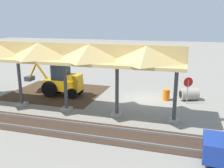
{
  "coord_description": "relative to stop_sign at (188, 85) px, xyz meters",
  "views": [
    {
      "loc": [
        -3.04,
        19.76,
        6.41
      ],
      "look_at": [
        2.25,
        1.9,
        1.6
      ],
      "focal_mm": 40.0,
      "sensor_mm": 36.0,
      "label": 1
    }
  ],
  "objects": [
    {
      "name": "stop_sign",
      "position": [
        0.0,
        0.0,
        0.0
      ],
      "size": [
        0.69,
        0.37,
        2.13
      ],
      "color": "gray",
      "rests_on": "ground"
    },
    {
      "name": "platform_canopy",
      "position": [
        12.2,
        4.0,
        2.65
      ],
      "size": [
        24.03,
        3.2,
        4.9
      ],
      "color": "#9E998E",
      "rests_on": "ground"
    },
    {
      "name": "traffic_barrel",
      "position": [
        1.64,
        -0.48,
        -1.08
      ],
      "size": [
        0.56,
        0.56,
        0.9
      ],
      "primitive_type": "cylinder",
      "color": "orange",
      "rests_on": "ground"
    },
    {
      "name": "concrete_pipe",
      "position": [
        -0.13,
        -1.06,
        -1.04
      ],
      "size": [
        1.7,
        1.47,
        0.97
      ],
      "color": "#9E9384",
      "rests_on": "ground"
    },
    {
      "name": "dirt_mound",
      "position": [
        12.41,
        -0.66,
        -1.53
      ],
      "size": [
        5.51,
        5.51,
        1.88
      ],
      "primitive_type": "cone",
      "color": "#42301E",
      "rests_on": "ground"
    },
    {
      "name": "rail_tracks",
      "position": [
        3.39,
        6.87,
        -1.5
      ],
      "size": [
        60.0,
        2.58,
        0.15
      ],
      "color": "slate",
      "rests_on": "ground"
    },
    {
      "name": "dirt_work_zone",
      "position": [
        11.35,
        0.04,
        -1.52
      ],
      "size": [
        8.13,
        7.0,
        0.01
      ],
      "primitive_type": "cube",
      "color": "#42301E",
      "rests_on": "ground"
    },
    {
      "name": "ground_plane",
      "position": [
        3.39,
        -0.25,
        -1.53
      ],
      "size": [
        120.0,
        120.0,
        0.0
      ],
      "primitive_type": "plane",
      "color": "gray"
    },
    {
      "name": "backhoe",
      "position": [
        10.43,
        0.74,
        -0.26
      ],
      "size": [
        5.24,
        1.74,
        2.82
      ],
      "color": "orange",
      "rests_on": "ground"
    }
  ]
}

